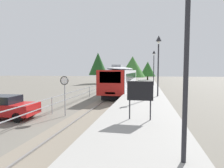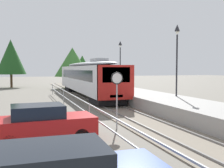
# 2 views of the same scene
# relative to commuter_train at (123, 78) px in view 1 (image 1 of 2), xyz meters

# --- Properties ---
(ground_plane) EXTENTS (160.00, 160.00, 0.00)m
(ground_plane) POSITION_rel_commuter_train_xyz_m (-3.00, -4.49, -2.14)
(ground_plane) COLOR #6B665B
(track_rails) EXTENTS (3.20, 60.00, 0.14)m
(track_rails) POSITION_rel_commuter_train_xyz_m (0.00, -4.49, -2.11)
(track_rails) COLOR slate
(track_rails) RESTS_ON ground
(commuter_train) EXTENTS (2.82, 18.59, 3.74)m
(commuter_train) POSITION_rel_commuter_train_xyz_m (0.00, 0.00, 0.00)
(commuter_train) COLOR silver
(commuter_train) RESTS_ON track_rails
(station_platform) EXTENTS (3.90, 60.00, 0.90)m
(station_platform) POSITION_rel_commuter_train_xyz_m (3.25, -4.49, -1.69)
(station_platform) COLOR #999691
(station_platform) RESTS_ON ground
(platform_lamp_near_end) EXTENTS (0.34, 0.34, 5.35)m
(platform_lamp_near_end) POSITION_rel_commuter_train_xyz_m (4.51, -22.16, 2.48)
(platform_lamp_near_end) COLOR #232328
(platform_lamp_near_end) RESTS_ON station_platform
(platform_lamp_mid_platform) EXTENTS (0.34, 0.34, 5.35)m
(platform_lamp_mid_platform) POSITION_rel_commuter_train_xyz_m (4.51, -9.99, 2.48)
(platform_lamp_mid_platform) COLOR #232328
(platform_lamp_mid_platform) RESTS_ON station_platform
(platform_lamp_far_end) EXTENTS (0.34, 0.34, 5.35)m
(platform_lamp_far_end) POSITION_rel_commuter_train_xyz_m (4.51, 2.17, 2.48)
(platform_lamp_far_end) COLOR #232328
(platform_lamp_far_end) RESTS_ON station_platform
(platform_notice_board) EXTENTS (1.20, 0.08, 1.80)m
(platform_notice_board) POSITION_rel_commuter_train_xyz_m (3.27, -18.28, 0.04)
(platform_notice_board) COLOR #232328
(platform_notice_board) RESTS_ON station_platform
(speed_limit_sign) EXTENTS (0.61, 0.10, 2.81)m
(speed_limit_sign) POSITION_rel_commuter_train_xyz_m (-2.03, -15.00, -0.02)
(speed_limit_sign) COLOR #9EA0A5
(speed_limit_sign) RESTS_ON ground
(carpark_fence) EXTENTS (0.06, 36.06, 1.25)m
(carpark_fence) POSITION_rel_commuter_train_xyz_m (-3.30, -14.49, -1.24)
(carpark_fence) COLOR #9EA0A5
(carpark_fence) RESTS_ON ground
(parked_hatchback_red) EXTENTS (4.09, 1.98, 1.53)m
(parked_hatchback_red) POSITION_rel_commuter_train_xyz_m (-5.66, -16.31, -1.35)
(parked_hatchback_red) COLOR red
(parked_hatchback_red) RESTS_ON ground
(tree_behind_carpark) EXTENTS (3.84, 3.84, 5.37)m
(tree_behind_carpark) POSITION_rel_commuter_train_xyz_m (3.61, 19.45, 1.40)
(tree_behind_carpark) COLOR brown
(tree_behind_carpark) RESTS_ON ground
(tree_behind_station_far) EXTENTS (5.32, 5.32, 6.13)m
(tree_behind_station_far) POSITION_rel_commuter_train_xyz_m (0.50, 11.89, 1.83)
(tree_behind_station_far) COLOR brown
(tree_behind_station_far) RESTS_ON ground
(tree_distant_left) EXTENTS (4.61, 4.61, 7.56)m
(tree_distant_left) POSITION_rel_commuter_train_xyz_m (-8.31, 17.09, 2.68)
(tree_distant_left) COLOR brown
(tree_distant_left) RESTS_ON ground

